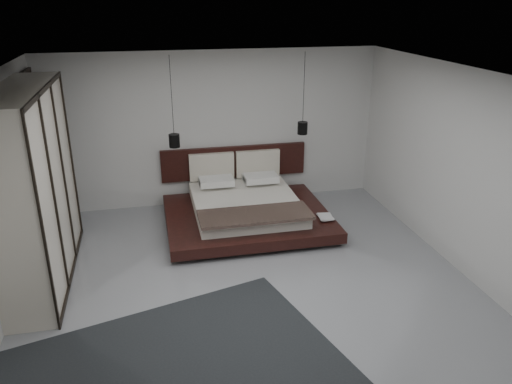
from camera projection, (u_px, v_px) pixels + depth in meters
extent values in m
plane|color=gray|center=(249.00, 282.00, 6.83)|extent=(6.00, 6.00, 0.00)
plane|color=white|center=(248.00, 75.00, 5.80)|extent=(6.00, 6.00, 0.00)
plane|color=beige|center=(215.00, 129.00, 9.04)|extent=(6.00, 0.00, 6.00)
plane|color=beige|center=(332.00, 333.00, 3.59)|extent=(6.00, 0.00, 6.00)
plane|color=beige|center=(460.00, 170.00, 6.92)|extent=(0.00, 6.00, 6.00)
cube|color=black|center=(37.00, 154.00, 7.98)|extent=(0.05, 0.90, 2.60)
cube|color=black|center=(247.00, 224.00, 8.47)|extent=(2.12, 1.74, 0.08)
cube|color=black|center=(247.00, 217.00, 8.43)|extent=(2.70, 2.22, 0.17)
cube|color=silver|center=(246.00, 204.00, 8.47)|extent=(1.74, 1.93, 0.21)
cube|color=black|center=(255.00, 215.00, 7.74)|extent=(1.76, 0.68, 0.05)
cube|color=silver|center=(216.00, 182.00, 9.00)|extent=(0.60, 0.39, 0.12)
cube|color=silver|center=(259.00, 179.00, 9.16)|extent=(0.60, 0.39, 0.12)
cube|color=silver|center=(217.00, 181.00, 8.86)|extent=(0.60, 0.39, 0.12)
cube|color=silver|center=(261.00, 178.00, 9.02)|extent=(0.60, 0.39, 0.12)
cube|color=black|center=(234.00, 162.00, 9.30)|extent=(2.70, 0.08, 0.60)
cube|color=beige|center=(212.00, 167.00, 9.15)|extent=(0.82, 0.10, 0.50)
cube|color=beige|center=(258.00, 163.00, 9.32)|extent=(0.82, 0.10, 0.50)
imported|color=#99724C|center=(319.00, 218.00, 8.18)|extent=(0.23, 0.30, 0.03)
imported|color=#99724C|center=(319.00, 217.00, 8.14)|extent=(0.25, 0.32, 0.02)
cylinder|color=black|center=(172.00, 96.00, 7.99)|extent=(0.01, 0.01, 1.28)
cylinder|color=black|center=(174.00, 141.00, 8.27)|extent=(0.18, 0.18, 0.22)
cylinder|color=#FFE0B2|center=(175.00, 146.00, 8.30)|extent=(0.13, 0.13, 0.01)
cylinder|color=black|center=(304.00, 88.00, 8.42)|extent=(0.01, 0.01, 1.19)
cylinder|color=black|center=(302.00, 128.00, 8.68)|extent=(0.18, 0.18, 0.21)
cylinder|color=#FFE0B2|center=(302.00, 133.00, 8.71)|extent=(0.13, 0.13, 0.01)
cube|color=beige|center=(34.00, 188.00, 6.53)|extent=(0.61, 2.62, 2.62)
cube|color=black|center=(44.00, 89.00, 6.12)|extent=(0.03, 2.62, 0.06)
cube|color=black|center=(73.00, 271.00, 7.06)|extent=(0.03, 2.62, 0.06)
cube|color=black|center=(42.00, 229.00, 5.40)|extent=(0.03, 0.05, 2.62)
cube|color=black|center=(55.00, 199.00, 6.19)|extent=(0.03, 0.05, 2.62)
cube|color=black|center=(64.00, 175.00, 6.99)|extent=(0.03, 0.05, 2.62)
cube|color=black|center=(71.00, 157.00, 7.78)|extent=(0.03, 0.05, 2.62)
cube|color=black|center=(167.00, 383.00, 5.04)|extent=(4.25, 3.52, 0.02)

